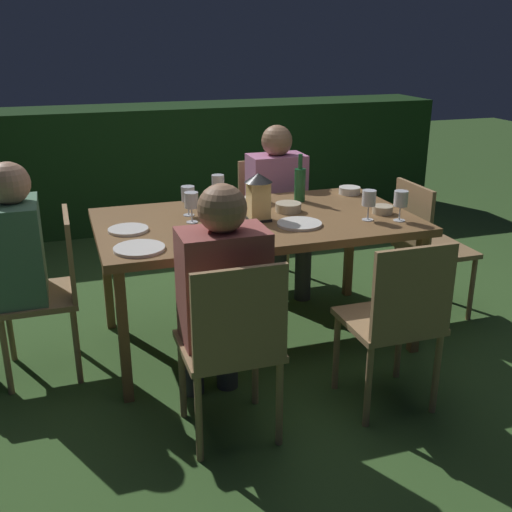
{
  "coord_description": "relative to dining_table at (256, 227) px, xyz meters",
  "views": [
    {
      "loc": [
        -1.03,
        -3.13,
        1.73
      ],
      "look_at": [
        0.0,
        0.0,
        0.53
      ],
      "focal_mm": 43.08,
      "sensor_mm": 36.0,
      "label": 1
    }
  ],
  "objects": [
    {
      "name": "chair_side_left_b",
      "position": [
        0.4,
        -0.89,
        -0.21
      ],
      "size": [
        0.42,
        0.4,
        0.87
      ],
      "color": "#9E7A51",
      "rests_on": "ground"
    },
    {
      "name": "ground_plane",
      "position": [
        0.0,
        0.0,
        -0.7
      ],
      "size": [
        16.0,
        16.0,
        0.0
      ],
      "primitive_type": "plane",
      "color": "#385B28"
    },
    {
      "name": "bowl_bread",
      "position": [
        0.74,
        0.34,
        0.08
      ],
      "size": [
        0.14,
        0.14,
        0.04
      ],
      "color": "silver",
      "rests_on": "dining_table"
    },
    {
      "name": "chair_head_near",
      "position": [
        -1.13,
        0.0,
        -0.21
      ],
      "size": [
        0.4,
        0.42,
        0.87
      ],
      "color": "#9E7A51",
      "rests_on": "ground"
    },
    {
      "name": "hedge_backdrop",
      "position": [
        0.0,
        2.61,
        -0.15
      ],
      "size": [
        5.21,
        0.66,
        1.1
      ],
      "primitive_type": "cube",
      "color": "#193816",
      "rests_on": "ground"
    },
    {
      "name": "lantern_centerpiece",
      "position": [
        0.0,
        -0.04,
        0.2
      ],
      "size": [
        0.15,
        0.15,
        0.27
      ],
      "color": "black",
      "rests_on": "dining_table"
    },
    {
      "name": "bowl_dip",
      "position": [
        0.22,
        0.07,
        0.08
      ],
      "size": [
        0.15,
        0.15,
        0.05
      ],
      "color": "#BCAD8E",
      "rests_on": "dining_table"
    },
    {
      "name": "chair_side_right_b",
      "position": [
        0.4,
        0.89,
        -0.21
      ],
      "size": [
        0.42,
        0.4,
        0.87
      ],
      "color": "#9E7A51",
      "rests_on": "ground"
    },
    {
      "name": "plate_c",
      "position": [
        -0.19,
        -0.34,
        0.06
      ],
      "size": [
        0.25,
        0.25,
        0.01
      ],
      "primitive_type": "cylinder",
      "color": "white",
      "rests_on": "dining_table"
    },
    {
      "name": "dining_table",
      "position": [
        0.0,
        0.0,
        0.0
      ],
      "size": [
        1.76,
        0.99,
        0.75
      ],
      "color": "brown",
      "rests_on": "ground"
    },
    {
      "name": "person_in_rust",
      "position": [
        -0.4,
        -0.69,
        -0.06
      ],
      "size": [
        0.38,
        0.47,
        1.15
      ],
      "color": "#9E4C47",
      "rests_on": "ground"
    },
    {
      "name": "bowl_olives",
      "position": [
        0.72,
        -0.14,
        0.08
      ],
      "size": [
        0.12,
        0.12,
        0.05
      ],
      "color": "#BCAD8E",
      "rests_on": "dining_table"
    },
    {
      "name": "plate_a",
      "position": [
        -0.71,
        -0.02,
        0.06
      ],
      "size": [
        0.21,
        0.21,
        0.01
      ],
      "primitive_type": "cylinder",
      "color": "white",
      "rests_on": "dining_table"
    },
    {
      "name": "person_in_green",
      "position": [
        -1.32,
        0.0,
        -0.06
      ],
      "size": [
        0.48,
        0.38,
        1.15
      ],
      "color": "#4C7A5B",
      "rests_on": "ground"
    },
    {
      "name": "wine_glass_e",
      "position": [
        -0.11,
        0.4,
        0.17
      ],
      "size": [
        0.08,
        0.08,
        0.17
      ],
      "color": "silver",
      "rests_on": "dining_table"
    },
    {
      "name": "wine_glass_c",
      "position": [
        0.74,
        -0.29,
        0.17
      ],
      "size": [
        0.08,
        0.08,
        0.17
      ],
      "color": "silver",
      "rests_on": "dining_table"
    },
    {
      "name": "green_bottle_on_table",
      "position": [
        0.37,
        0.27,
        0.16
      ],
      "size": [
        0.07,
        0.07,
        0.29
      ],
      "color": "#1E5B2D",
      "rests_on": "dining_table"
    },
    {
      "name": "chair_side_left_a",
      "position": [
        -0.4,
        -0.89,
        -0.21
      ],
      "size": [
        0.42,
        0.4,
        0.87
      ],
      "color": "#9E7A51",
      "rests_on": "ground"
    },
    {
      "name": "person_in_pink",
      "position": [
        0.4,
        0.69,
        -0.06
      ],
      "size": [
        0.38,
        0.47,
        1.15
      ],
      "color": "#C675A3",
      "rests_on": "ground"
    },
    {
      "name": "plate_b",
      "position": [
        -0.7,
        -0.33,
        0.06
      ],
      "size": [
        0.25,
        0.25,
        0.01
      ],
      "primitive_type": "cylinder",
      "color": "white",
      "rests_on": "dining_table"
    },
    {
      "name": "wine_glass_b",
      "position": [
        0.58,
        -0.23,
        0.17
      ],
      "size": [
        0.08,
        0.08,
        0.17
      ],
      "color": "silver",
      "rests_on": "dining_table"
    },
    {
      "name": "wine_glass_a",
      "position": [
        -0.36,
        0.03,
        0.17
      ],
      "size": [
        0.08,
        0.08,
        0.17
      ],
      "color": "silver",
      "rests_on": "dining_table"
    },
    {
      "name": "plate_d",
      "position": [
        0.18,
        -0.2,
        0.06
      ],
      "size": [
        0.24,
        0.24,
        0.01
      ],
      "primitive_type": "cylinder",
      "color": "white",
      "rests_on": "dining_table"
    },
    {
      "name": "wine_glass_d",
      "position": [
        -0.35,
        0.17,
        0.17
      ],
      "size": [
        0.08,
        0.08,
        0.17
      ],
      "color": "silver",
      "rests_on": "dining_table"
    },
    {
      "name": "bowl_salad",
      "position": [
        0.11,
        0.29,
        0.08
      ],
      "size": [
        0.16,
        0.16,
        0.04
      ],
      "color": "silver",
      "rests_on": "dining_table"
    },
    {
      "name": "chair_head_far",
      "position": [
        1.13,
        0.0,
        -0.21
      ],
      "size": [
        0.4,
        0.42,
        0.87
      ],
      "color": "#9E7A51",
      "rests_on": "ground"
    }
  ]
}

